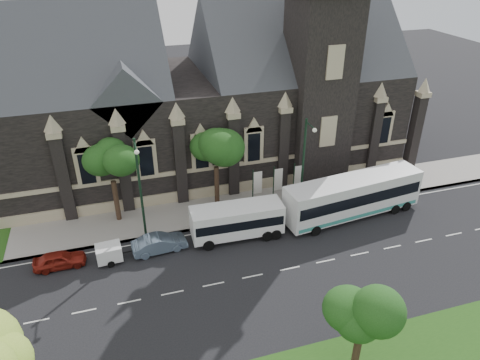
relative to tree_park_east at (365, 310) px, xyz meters
name	(u,v)px	position (x,y,z in m)	size (l,w,h in m)	color
ground	(213,284)	(-6.18, 9.32, -4.62)	(160.00, 160.00, 0.00)	black
sidewalk	(188,215)	(-6.18, 18.82, -4.54)	(80.00, 5.00, 0.15)	gray
museum	(215,92)	(-1.06, 28.10, 3.55)	(40.00, 17.70, 29.90)	black
tree_park_east	(365,310)	(0.00, 0.00, 0.00)	(3.40, 3.40, 6.28)	black
tree_walk_right	(217,147)	(-2.96, 20.04, 1.20)	(4.08, 4.08, 7.80)	black
tree_walk_left	(113,161)	(-11.97, 20.03, 1.12)	(3.91, 3.91, 7.64)	black
street_lamp_near	(304,162)	(3.82, 16.42, 0.49)	(0.36, 1.88, 9.00)	black
street_lamp_mid	(140,185)	(-10.18, 16.42, 0.49)	(0.36, 1.88, 9.00)	black
banner_flag_left	(256,185)	(0.11, 18.32, -2.24)	(0.90, 0.10, 4.00)	black
banner_flag_center	(277,182)	(2.11, 18.32, -2.24)	(0.90, 0.10, 4.00)	black
banner_flag_right	(297,179)	(4.11, 18.32, -2.24)	(0.90, 0.10, 4.00)	black
tour_coach	(353,196)	(7.89, 14.51, -2.58)	(13.09, 4.14, 3.75)	silver
shuttle_bus	(237,220)	(-2.83, 14.44, -2.93)	(7.68, 2.92, 2.93)	white
box_trailer	(109,253)	(-13.22, 14.20, -3.79)	(2.79, 1.64, 1.47)	silver
sedan	(159,243)	(-9.32, 14.42, -3.90)	(1.51, 4.34, 1.43)	slate
car_far_red	(60,260)	(-16.86, 14.69, -3.97)	(1.54, 3.82, 1.30)	maroon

